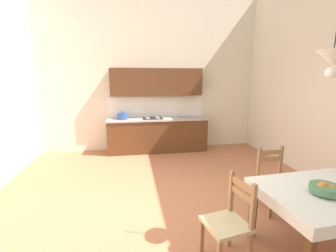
% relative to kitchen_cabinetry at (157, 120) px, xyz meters
% --- Properties ---
extents(ground_plane, '(6.42, 7.16, 0.10)m').
position_rel_kitchen_cabinetry_xyz_m(ground_plane, '(-0.14, -3.01, -0.91)').
color(ground_plane, '#B7704C').
extents(wall_back, '(6.42, 0.12, 4.13)m').
position_rel_kitchen_cabinetry_xyz_m(wall_back, '(-0.14, 0.33, 1.21)').
color(wall_back, silver).
rests_on(wall_back, ground_plane).
extents(kitchen_cabinetry, '(2.64, 0.63, 2.20)m').
position_rel_kitchen_cabinetry_xyz_m(kitchen_cabinetry, '(0.00, 0.00, 0.00)').
color(kitchen_cabinetry, '#56331C').
rests_on(kitchen_cabinetry, ground_plane).
extents(dining_table, '(1.40, 1.12, 0.75)m').
position_rel_kitchen_cabinetry_xyz_m(dining_table, '(1.35, -4.11, -0.23)').
color(dining_table, brown).
rests_on(dining_table, ground_plane).
extents(dining_chair_kitchen_side, '(0.42, 0.42, 0.93)m').
position_rel_kitchen_cabinetry_xyz_m(dining_chair_kitchen_side, '(1.37, -3.19, -0.41)').
color(dining_chair_kitchen_side, '#D1BC89').
rests_on(dining_chair_kitchen_side, ground_plane).
extents(dining_chair_tv_side, '(0.49, 0.49, 0.93)m').
position_rel_kitchen_cabinetry_xyz_m(dining_chair_tv_side, '(0.30, -4.04, -0.41)').
color(dining_chair_tv_side, '#D1BC89').
rests_on(dining_chair_tv_side, ground_plane).
extents(fruit_bowl, '(0.30, 0.30, 0.12)m').
position_rel_kitchen_cabinetry_xyz_m(fruit_bowl, '(1.27, -4.18, -0.04)').
color(fruit_bowl, '#4C7F5B').
rests_on(fruit_bowl, dining_table).
extents(pendant_lamp, '(0.32, 0.32, 0.80)m').
position_rel_kitchen_cabinetry_xyz_m(pendant_lamp, '(1.21, -4.11, 1.25)').
color(pendant_lamp, black).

